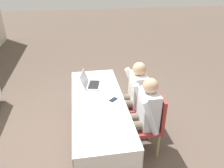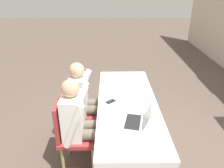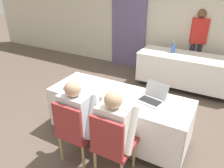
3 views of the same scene
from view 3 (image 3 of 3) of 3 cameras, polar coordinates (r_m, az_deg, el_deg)
The scene contains 14 objects.
ground_plane at distance 3.45m, azimuth 1.59°, elevation -13.60°, with size 24.00×24.00×0.00m, color brown.
wall_back at distance 5.42m, azimuth 16.42°, elevation 16.19°, with size 12.00×0.06×2.70m.
curtain_panel at distance 5.74m, azimuth 4.40°, elevation 17.40°, with size 0.94×0.04×2.65m.
conference_table_near at distance 3.12m, azimuth 1.72°, elevation -5.70°, with size 2.01×0.73×0.74m.
conference_table_far at distance 4.87m, azimuth 18.91°, elevation 5.04°, with size 2.01×0.73×0.74m.
laptop at distance 2.91m, azimuth 10.42°, elevation -3.60°, with size 0.38×0.36×0.22m.
cell_phone at distance 2.87m, azimuth -0.34°, elevation -4.48°, with size 0.13×0.14×0.01m.
paper_beside_laptop at distance 3.26m, azimuth -10.56°, elevation -1.04°, with size 0.25×0.33×0.00m.
water_bottle at distance 4.89m, azimuth 15.69°, elevation 9.19°, with size 0.08×0.08×0.24m.
chair_near_left at distance 2.81m, azimuth -9.62°, elevation -11.65°, with size 0.44×0.44×0.91m.
chair_near_right at distance 2.58m, azimuth 0.01°, elevation -15.30°, with size 0.44×0.44×0.91m.
person_checkered_shirt at distance 2.79m, azimuth -8.57°, elevation -7.94°, with size 0.50×0.52×1.17m.
person_white_shirt at distance 2.55m, azimuth 1.15°, elevation -11.26°, with size 0.50×0.52×1.17m.
person_red_shirt at distance 5.39m, azimuth 21.41°, elevation 10.61°, with size 0.39×0.30×1.59m.
Camera 3 is at (1.19, -2.36, 2.22)m, focal length 35.00 mm.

